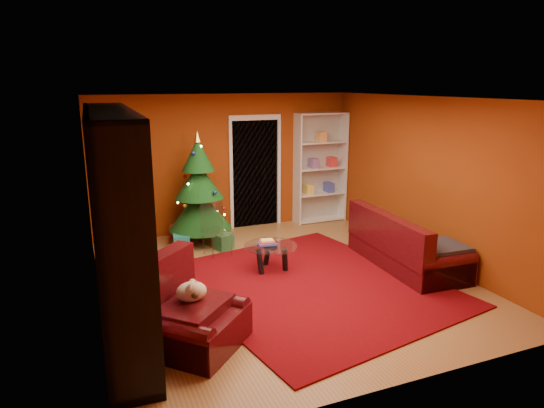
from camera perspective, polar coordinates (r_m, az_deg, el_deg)
name	(u,v)px	position (r m, az deg, el deg)	size (l,w,h in m)	color
floor	(282,281)	(7.19, 1.22, -9.07)	(5.00, 5.50, 0.05)	olive
ceiling	(283,96)	(6.61, 1.35, 12.55)	(5.00, 5.50, 0.05)	silver
wall_back	(225,163)	(9.34, -5.54, 4.81)	(5.00, 0.05, 2.60)	#89350D
wall_left	(91,211)	(6.24, -20.50, -0.77)	(0.05, 5.50, 2.60)	#89350D
wall_right	(428,180)	(8.10, 17.92, 2.73)	(0.05, 5.50, 2.60)	#89350D
doorway	(255,174)	(9.53, -1.97, 3.53)	(1.06, 0.60, 2.16)	black
rug	(310,285)	(7.00, 4.50, -9.46)	(3.19, 3.72, 0.02)	#67040A
media_unit	(117,222)	(5.79, -17.82, -2.02)	(0.51, 3.30, 2.53)	black
christmas_tree	(199,189)	(8.63, -8.56, 1.72)	(1.12, 1.12, 2.00)	#0E3E13
gift_box_teal	(182,243)	(8.47, -10.60, -4.48)	(0.27, 0.27, 0.27)	#167E80
gift_box_green	(224,242)	(8.42, -5.72, -4.42)	(0.27, 0.27, 0.27)	#226632
gift_box_red	(177,231)	(9.20, -11.17, -3.14)	(0.23, 0.23, 0.23)	#AC251E
white_bookshelf	(320,168)	(9.92, 5.71, 4.22)	(1.05, 0.38, 2.28)	white
armchair	(193,311)	(5.42, -9.23, -12.35)	(1.05, 1.05, 0.82)	#37080C
dog	(191,292)	(5.40, -9.48, -10.14)	(0.40, 0.30, 0.27)	beige
sofa	(407,239)	(7.83, 15.64, -3.98)	(2.06, 0.93, 0.88)	#37080C
coffee_table	(271,258)	(7.42, -0.14, -6.33)	(0.81, 0.81, 0.51)	gray
acrylic_chair	(217,232)	(8.06, -6.48, -3.33)	(0.41, 0.44, 0.80)	#66605B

